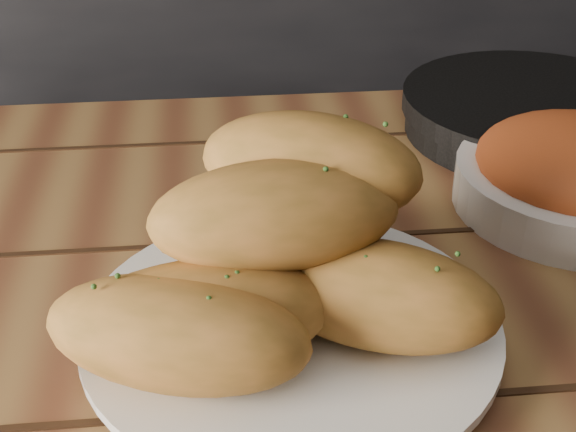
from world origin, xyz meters
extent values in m
cube|color=black|center=(0.00, 1.70, 0.45)|extent=(2.80, 0.60, 0.90)
cube|color=brown|center=(-0.13, 0.72, 0.73)|extent=(1.38, 0.85, 0.04)
cylinder|color=white|center=(-0.22, 0.69, 0.76)|extent=(0.27, 0.27, 0.01)
cylinder|color=white|center=(-0.22, 0.69, 0.76)|extent=(0.30, 0.30, 0.01)
ellipsoid|color=#B47132|center=(-0.28, 0.65, 0.80)|extent=(0.18, 0.09, 0.07)
ellipsoid|color=#B47132|center=(-0.16, 0.66, 0.80)|extent=(0.18, 0.13, 0.07)
ellipsoid|color=#B47132|center=(-0.22, 0.75, 0.80)|extent=(0.10, 0.17, 0.07)
ellipsoid|color=#B47132|center=(-0.23, 0.68, 0.86)|extent=(0.17, 0.09, 0.07)
ellipsoid|color=#B47132|center=(-0.20, 0.72, 0.87)|extent=(0.17, 0.13, 0.07)
ellipsoid|color=#B47132|center=(-0.29, 0.63, 0.80)|extent=(0.18, 0.12, 0.07)
cylinder|color=black|center=(0.08, 1.01, 0.77)|extent=(0.27, 0.27, 0.03)
cylinder|color=black|center=(0.08, 1.01, 0.79)|extent=(0.28, 0.28, 0.02)
camera|label=1|loc=(-0.26, 0.24, 1.12)|focal=50.00mm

